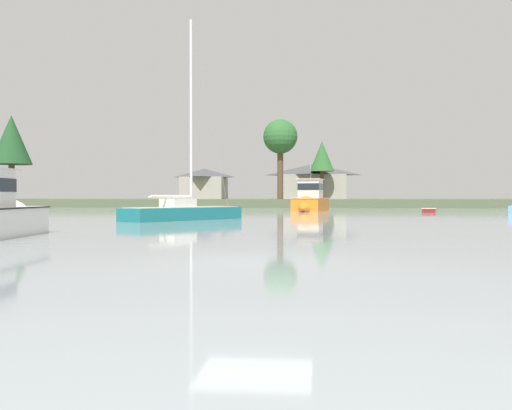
{
  "coord_description": "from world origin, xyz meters",
  "views": [
    {
      "loc": [
        1.37,
        -13.0,
        1.41
      ],
      "look_at": [
        -3.01,
        29.04,
        0.86
      ],
      "focal_mm": 41.76,
      "sensor_mm": 36.0,
      "label": 1
    }
  ],
  "objects": [
    {
      "name": "ground_plane",
      "position": [
        0.0,
        0.0,
        0.0
      ],
      "size": [
        419.58,
        419.58,
        0.0
      ],
      "primitive_type": "plane",
      "color": "#939EA3"
    },
    {
      "name": "far_shore_bank",
      "position": [
        0.0,
        87.27,
        0.55
      ],
      "size": [
        188.81,
        46.19,
        1.1
      ],
      "primitive_type": "cube",
      "color": "#4C563D",
      "rests_on": "ground"
    },
    {
      "name": "dinghy_maroon",
      "position": [
        11.6,
        43.34,
        0.13
      ],
      "size": [
        1.79,
        2.97,
        0.53
      ],
      "color": "maroon",
      "rests_on": "ground"
    },
    {
      "name": "sailboat_teal",
      "position": [
        -6.9,
        22.95,
        0.27
      ],
      "size": [
        6.5,
        8.22,
        13.01
      ],
      "color": "#196B70",
      "rests_on": "ground"
    },
    {
      "name": "cruiser_orange",
      "position": [
        0.54,
        48.57,
        0.79
      ],
      "size": [
        4.02,
        10.25,
        5.91
      ],
      "color": "orange",
      "rests_on": "ground"
    },
    {
      "name": "mooring_buoy_orange",
      "position": [
        -19.32,
        47.22,
        0.08
      ],
      "size": [
        0.43,
        0.43,
        0.48
      ],
      "color": "orange",
      "rests_on": "ground"
    },
    {
      "name": "shore_tree_inland_c",
      "position": [
        -4.18,
        75.03,
        10.17
      ],
      "size": [
        5.08,
        5.08,
        11.84
      ],
      "color": "brown",
      "rests_on": "far_shore_bank"
    },
    {
      "name": "shore_tree_center_left",
      "position": [
        -44.0,
        71.24,
        9.85
      ],
      "size": [
        5.98,
        5.98,
        12.52
      ],
      "color": "brown",
      "rests_on": "far_shore_bank"
    },
    {
      "name": "shore_tree_right_mid",
      "position": [
        2.03,
        86.54,
        8.07
      ],
      "size": [
        4.08,
        4.08,
        9.6
      ],
      "color": "brown",
      "rests_on": "far_shore_bank"
    },
    {
      "name": "cottage_hillside",
      "position": [
        -19.59,
        95.53,
        4.0
      ],
      "size": [
        8.33,
        8.38,
        5.62
      ],
      "color": "#9E998E",
      "rests_on": "far_shore_bank"
    },
    {
      "name": "cottage_behind_trees",
      "position": [
        0.5,
        93.02,
        4.31
      ],
      "size": [
        12.22,
        10.09,
        6.2
      ],
      "color": "#9E998E",
      "rests_on": "far_shore_bank"
    }
  ]
}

